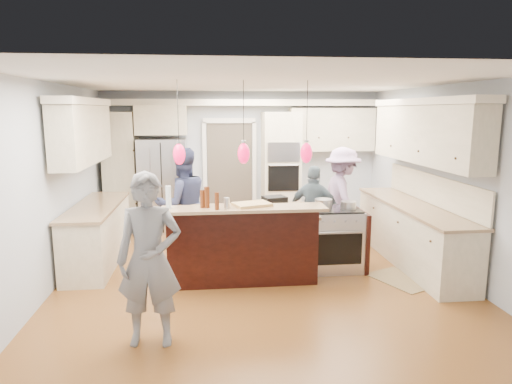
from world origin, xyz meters
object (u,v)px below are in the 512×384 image
refrigerator (164,185)px  island_range (335,239)px  person_bar_end (149,260)px  person_far_left (183,204)px  kitchen_island (241,241)px

refrigerator → island_range: bearing=-42.6°
island_range → person_bar_end: (-2.46, -1.95, 0.42)m
person_bar_end → person_far_left: bearing=88.1°
island_range → person_far_left: 2.41m
refrigerator → person_far_left: bearing=-75.9°
kitchen_island → person_bar_end: (-1.05, -1.87, 0.39)m
refrigerator → person_bar_end: size_ratio=1.03×
refrigerator → island_range: (2.71, -2.49, -0.44)m
refrigerator → person_far_left: (0.45, -1.79, -0.02)m
kitchen_island → person_bar_end: bearing=-119.3°
person_far_left → kitchen_island: bearing=116.5°
kitchen_island → island_range: 1.41m
refrigerator → person_far_left: size_ratio=1.02×
island_range → person_bar_end: size_ratio=0.52×
kitchen_island → island_range: bearing=3.1°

